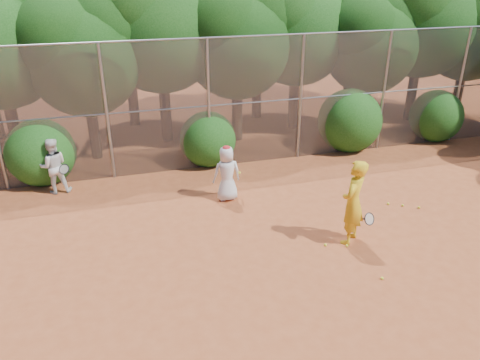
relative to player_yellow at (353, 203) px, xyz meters
name	(u,v)px	position (x,y,z in m)	size (l,w,h in m)	color
ground	(316,268)	(-1.20, -0.80, -1.02)	(80.00, 80.00, 0.00)	#994622
fence_back	(237,102)	(-1.31, 5.20, 1.03)	(20.05, 0.09, 4.03)	gray
tree_2	(84,48)	(-5.64, 7.03, 2.56)	(3.99, 3.47, 5.47)	black
tree_3	(160,14)	(-3.13, 8.04, 3.37)	(4.89, 4.26, 6.70)	black
tree_4	(238,34)	(-0.64, 7.43, 2.73)	(4.19, 3.64, 5.73)	black
tree_5	(299,20)	(1.86, 8.24, 3.02)	(4.51, 3.92, 6.17)	black
tree_6	(372,37)	(4.35, 7.23, 2.44)	(3.86, 3.36, 5.29)	black
tree_7	(426,10)	(6.87, 7.84, 3.26)	(4.77, 4.14, 6.53)	black
tree_8	(473,22)	(8.86, 7.53, 2.79)	(4.25, 3.70, 5.82)	black
tree_10	(125,2)	(-4.13, 10.24, 3.60)	(5.15, 4.48, 7.06)	black
tree_11	(259,13)	(0.86, 9.84, 3.14)	(4.64, 4.03, 6.35)	black
bush_0	(40,149)	(-7.20, 5.50, -0.02)	(2.00, 2.00, 2.00)	#154711
bush_1	(208,137)	(-2.20, 5.50, -0.12)	(1.80, 1.80, 1.80)	#154711
bush_2	(350,118)	(2.80, 5.50, 0.08)	(2.20, 2.20, 2.20)	#154711
bush_3	(436,114)	(6.30, 5.50, -0.07)	(1.90, 1.90, 1.90)	#154711
player_yellow	(353,203)	(0.00, 0.00, 0.00)	(0.96, 0.87, 2.05)	gold
player_teen	(227,173)	(-2.24, 2.85, -0.24)	(0.78, 0.52, 1.58)	silver
player_white	(53,166)	(-6.80, 4.60, -0.22)	(0.90, 0.80, 1.61)	white
ball_0	(347,246)	(-0.17, -0.23, -0.99)	(0.07, 0.07, 0.07)	yellow
ball_1	(388,204)	(1.88, 1.33, -0.99)	(0.07, 0.07, 0.07)	yellow
ball_2	(382,278)	(-0.04, -1.53, -0.99)	(0.07, 0.07, 0.07)	yellow
ball_3	(419,207)	(2.55, 0.92, -0.99)	(0.07, 0.07, 0.07)	yellow
ball_4	(325,245)	(-0.63, -0.06, -0.99)	(0.07, 0.07, 0.07)	yellow
ball_5	(357,162)	(2.47, 4.17, -0.99)	(0.07, 0.07, 0.07)	yellow
ball_6	(403,205)	(2.20, 1.14, -0.99)	(0.07, 0.07, 0.07)	yellow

